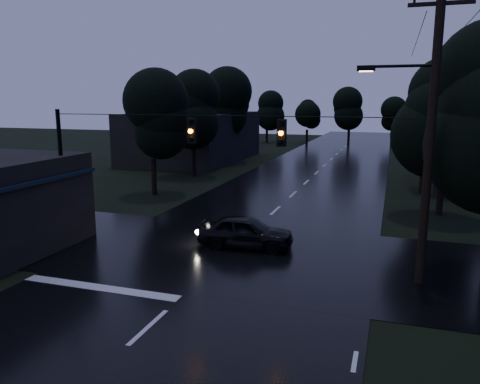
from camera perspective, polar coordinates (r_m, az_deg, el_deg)
The scene contains 14 objects.
main_road at distance 37.02m, azimuth 8.08°, elevation 1.15°, with size 12.00×120.00×0.02m, color black.
cross_street at distance 20.05m, azimuth -1.24°, elevation -7.42°, with size 60.00×9.00×0.02m, color black.
building_far_left at distance 50.37m, azimuth -5.69°, elevation 6.73°, with size 10.00×16.00×5.00m, color black.
utility_pole_main at distance 16.98m, azimuth 21.91°, elevation 6.53°, with size 3.50×0.30×10.00m.
utility_pole_far at distance 34.06m, azimuth 21.60°, elevation 6.19°, with size 2.00×0.30×7.50m.
anchor_pole_left at distance 22.12m, azimuth -20.84°, elevation 1.62°, with size 0.18×0.18×6.00m, color black.
span_signals at distance 17.90m, azimuth -0.70°, elevation 7.49°, with size 15.00×0.37×1.12m.
tree_left_a at distance 31.87m, azimuth -10.70°, elevation 8.94°, with size 3.92×3.92×8.26m.
tree_left_b at distance 39.30m, azimuth -5.80°, elevation 10.03°, with size 4.20×4.20×8.85m.
tree_left_c at distance 48.80m, azimuth -1.61°, elevation 10.75°, with size 4.48×4.48×9.44m.
tree_right_a at distance 28.04m, azimuth 23.94°, elevation 8.66°, with size 4.20×4.20×8.85m.
tree_right_b at distance 36.05m, azimuth 23.76°, elevation 9.64°, with size 4.48×4.48×9.44m.
tree_right_c at distance 46.07m, azimuth 23.43°, elevation 10.28°, with size 4.76×4.76×10.03m.
car at distance 20.60m, azimuth 0.71°, elevation -4.84°, with size 1.68×4.17×1.42m, color black.
Camera 1 is at (6.36, -5.90, 6.42)m, focal length 35.00 mm.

